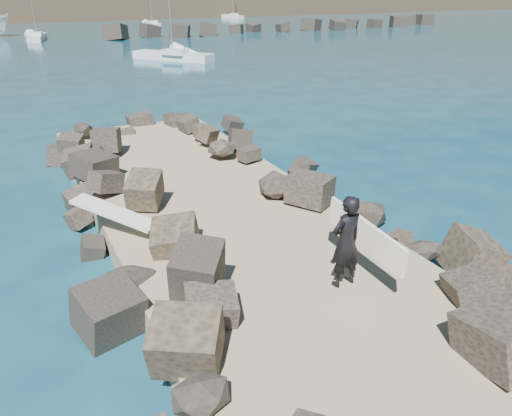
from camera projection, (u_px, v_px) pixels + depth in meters
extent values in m
plane|color=#0F384C|center=(238.00, 248.00, 12.60)|extent=(800.00, 800.00, 0.00)
cube|color=#8C7759|center=(277.00, 275.00, 10.85)|extent=(6.00, 26.00, 0.60)
cube|color=black|center=(138.00, 289.00, 9.98)|extent=(2.60, 22.00, 1.00)
cube|color=black|center=(369.00, 231.00, 12.36)|extent=(2.60, 22.00, 1.00)
cube|color=black|center=(299.00, 27.00, 71.55)|extent=(52.00, 4.00, 1.20)
cube|color=silver|center=(115.00, 217.00, 11.82)|extent=(1.87, 1.93, 0.07)
imported|color=black|center=(346.00, 242.00, 9.60)|extent=(0.73, 0.52, 1.90)
cube|color=white|center=(365.00, 234.00, 9.76)|extent=(0.09, 2.36, 0.74)
cube|color=silver|center=(37.00, 38.00, 59.86)|extent=(2.79, 6.85, 0.80)
cylinder|color=gray|center=(31.00, 2.00, 58.21)|extent=(0.12, 0.12, 7.36)
cube|color=silver|center=(37.00, 34.00, 59.02)|extent=(1.43, 2.05, 0.44)
cube|color=silver|center=(173.00, 57.00, 44.17)|extent=(5.94, 7.06, 0.80)
cylinder|color=gray|center=(169.00, 2.00, 42.32)|extent=(0.12, 0.12, 8.36)
cube|color=silver|center=(175.00, 52.00, 43.38)|extent=(2.26, 2.43, 0.44)
cube|color=silver|center=(232.00, 17.00, 99.45)|extent=(2.64, 5.85, 0.80)
cube|color=silver|center=(234.00, 14.00, 98.70)|extent=(1.28, 1.78, 0.44)
cube|color=silver|center=(152.00, 25.00, 79.57)|extent=(1.34, 5.81, 0.80)
cylinder|color=gray|center=(150.00, 1.00, 78.12)|extent=(0.12, 0.12, 6.38)
cube|color=silver|center=(153.00, 22.00, 78.80)|extent=(0.95, 1.63, 0.44)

